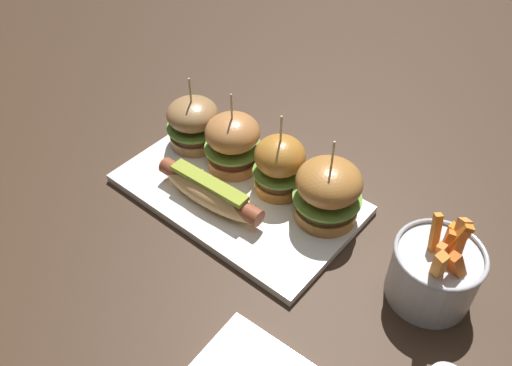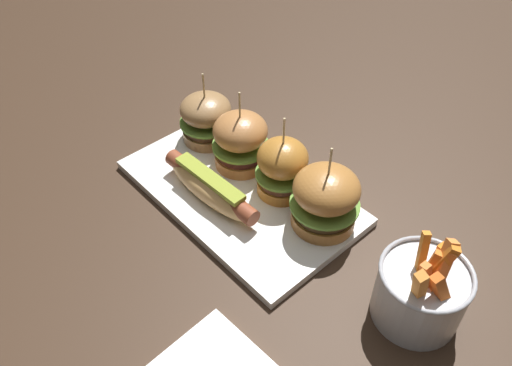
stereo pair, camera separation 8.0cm
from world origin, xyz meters
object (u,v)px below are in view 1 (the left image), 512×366
Objects in this scene: fries_bucket at (434,272)px; platter_main at (238,194)px; slider_far_right at (328,191)px; hot_dog at (210,192)px; slider_center_left at (233,142)px; slider_center_right at (280,165)px; slider_far_left at (193,122)px.

platter_main is at bearing -175.61° from fries_bucket.
slider_far_right reaches higher than platter_main.
hot_dog is at bearing -168.00° from fries_bucket.
slider_center_left is at bearing 137.31° from platter_main.
slider_center_right is (0.06, 0.09, 0.03)m from hot_dog.
slider_far_left is at bearing 177.68° from fries_bucket.
slider_far_left is 0.93× the size of slider_center_left.
slider_far_right is 0.18m from fries_bucket.
slider_far_right reaches higher than hot_dog.
slider_center_left reaches higher than hot_dog.
slider_center_left is at bearing 177.19° from fries_bucket.
hot_dog is 1.47× the size of slider_far_left.
fries_bucket is at bearing 4.39° from platter_main.
slider_far_right is 1.00× the size of fries_bucket.
hot_dog is at bearing -36.44° from slider_far_left.
hot_dog is 0.12m from slider_center_right.
slider_far_right is at bearing -1.06° from slider_center_right.
fries_bucket reaches higher than hot_dog.
slider_far_left is at bearing -178.79° from slider_center_right.
slider_far_right is at bearing 0.46° from slider_far_left.
platter_main is 0.15m from slider_far_left.
fries_bucket is at bearing -4.69° from slider_center_right.
slider_center_right reaches higher than fries_bucket.
slider_center_right is at bearing 175.31° from fries_bucket.
slider_center_right reaches higher than hot_dog.
slider_far_left is 0.46m from fries_bucket.
hot_dog is 1.37× the size of slider_center_left.
hot_dog is 0.10m from slider_center_left.
platter_main is 0.09m from slider_center_right.
fries_bucket is at bearing -2.81° from slider_center_left.
hot_dog is 1.35× the size of slider_far_right.
slider_center_left is 0.09m from slider_center_right.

